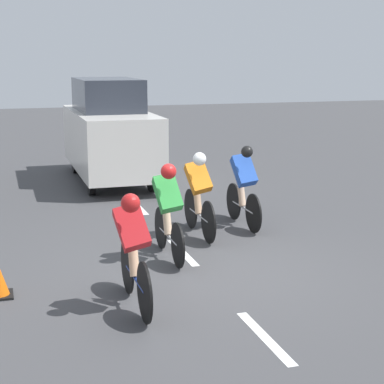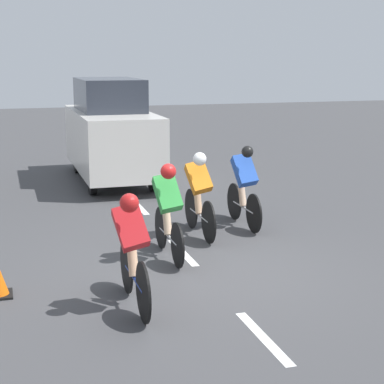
{
  "view_description": "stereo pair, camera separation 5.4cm",
  "coord_description": "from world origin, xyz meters",
  "px_view_note": "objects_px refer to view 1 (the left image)",
  "views": [
    {
      "loc": [
        2.65,
        8.29,
        2.99
      ],
      "look_at": [
        -0.15,
        -0.86,
        0.95
      ],
      "focal_mm": 60.0,
      "sensor_mm": 36.0,
      "label": 1
    },
    {
      "loc": [
        2.6,
        8.3,
        2.99
      ],
      "look_at": [
        -0.15,
        -0.86,
        0.95
      ],
      "focal_mm": 60.0,
      "sensor_mm": 36.0,
      "label": 2
    }
  ],
  "objects_px": {
    "cyclist_red": "(133,248)",
    "cyclist_orange": "(199,192)",
    "cyclist_blue": "(244,184)",
    "support_car": "(110,132)",
    "cyclist_green": "(168,208)"
  },
  "relations": [
    {
      "from": "cyclist_red",
      "to": "cyclist_blue",
      "type": "xyz_separation_m",
      "value": [
        -2.64,
        -3.15,
        0.0
      ]
    },
    {
      "from": "cyclist_red",
      "to": "cyclist_blue",
      "type": "height_order",
      "value": "cyclist_blue"
    },
    {
      "from": "cyclist_green",
      "to": "cyclist_red",
      "type": "bearing_deg",
      "value": 62.94
    },
    {
      "from": "cyclist_blue",
      "to": "cyclist_orange",
      "type": "height_order",
      "value": "cyclist_blue"
    },
    {
      "from": "cyclist_red",
      "to": "cyclist_orange",
      "type": "height_order",
      "value": "cyclist_red"
    },
    {
      "from": "cyclist_red",
      "to": "cyclist_orange",
      "type": "xyz_separation_m",
      "value": [
        -1.7,
        -2.79,
        -0.0
      ]
    },
    {
      "from": "cyclist_blue",
      "to": "support_car",
      "type": "xyz_separation_m",
      "value": [
        1.51,
        -4.92,
        0.43
      ]
    },
    {
      "from": "cyclist_red",
      "to": "cyclist_orange",
      "type": "bearing_deg",
      "value": -121.34
    },
    {
      "from": "cyclist_green",
      "to": "cyclist_orange",
      "type": "xyz_separation_m",
      "value": [
        -0.81,
        -1.04,
        -0.02
      ]
    },
    {
      "from": "cyclist_blue",
      "to": "cyclist_green",
      "type": "distance_m",
      "value": 2.24
    },
    {
      "from": "cyclist_orange",
      "to": "support_car",
      "type": "relative_size",
      "value": 0.37
    },
    {
      "from": "cyclist_green",
      "to": "support_car",
      "type": "xyz_separation_m",
      "value": [
        -0.24,
        -6.32,
        0.42
      ]
    },
    {
      "from": "cyclist_blue",
      "to": "support_car",
      "type": "relative_size",
      "value": 0.36
    },
    {
      "from": "cyclist_red",
      "to": "support_car",
      "type": "bearing_deg",
      "value": -97.97
    },
    {
      "from": "support_car",
      "to": "cyclist_orange",
      "type": "bearing_deg",
      "value": 96.14
    }
  ]
}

